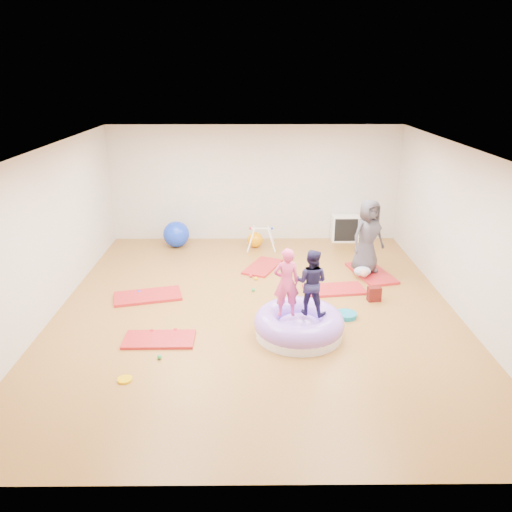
{
  "coord_description": "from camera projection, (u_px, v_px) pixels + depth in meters",
  "views": [
    {
      "loc": [
        -0.07,
        -7.95,
        3.96
      ],
      "look_at": [
        0.0,
        0.3,
        0.9
      ],
      "focal_mm": 35.0,
      "sensor_mm": 36.0,
      "label": 1
    }
  ],
  "objects": [
    {
      "name": "exercise_ball_orange",
      "position": [
        255.0,
        240.0,
        11.9
      ],
      "size": [
        0.38,
        0.38,
        0.38
      ],
      "primitive_type": "sphere",
      "color": "orange",
      "rests_on": "ground"
    },
    {
      "name": "gym_mat_front_left",
      "position": [
        159.0,
        339.0,
        7.8
      ],
      "size": [
        1.11,
        0.56,
        0.05
      ],
      "primitive_type": "cube",
      "rotation": [
        0.0,
        0.0,
        0.01
      ],
      "color": "#B93114",
      "rests_on": "ground"
    },
    {
      "name": "gym_mat_rear_right",
      "position": [
        371.0,
        273.0,
        10.36
      ],
      "size": [
        0.92,
        1.38,
        0.05
      ],
      "primitive_type": "cube",
      "rotation": [
        0.0,
        0.0,
        1.82
      ],
      "color": "#B93114",
      "rests_on": "ground"
    },
    {
      "name": "gym_mat_right",
      "position": [
        334.0,
        289.0,
        9.58
      ],
      "size": [
        1.21,
        0.72,
        0.05
      ],
      "primitive_type": "cube",
      "rotation": [
        0.0,
        0.0,
        0.13
      ],
      "color": "#B93114",
      "rests_on": "ground"
    },
    {
      "name": "gym_mat_center_back",
      "position": [
        263.0,
        267.0,
        10.71
      ],
      "size": [
        0.92,
        1.19,
        0.04
      ],
      "primitive_type": "cube",
      "rotation": [
        0.0,
        0.0,
        1.15
      ],
      "color": "#B93114",
      "rests_on": "ground"
    },
    {
      "name": "infant",
      "position": [
        363.0,
        272.0,
        10.09
      ],
      "size": [
        0.35,
        0.35,
        0.2
      ],
      "color": "#ADBAD9",
      "rests_on": "gym_mat_rear_right"
    },
    {
      "name": "cube_shelf",
      "position": [
        345.0,
        228.0,
        12.29
      ],
      "size": [
        0.65,
        0.32,
        0.65
      ],
      "color": "white",
      "rests_on": "ground"
    },
    {
      "name": "gym_mat_mid_left",
      "position": [
        148.0,
        296.0,
        9.3
      ],
      "size": [
        1.34,
        0.89,
        0.05
      ],
      "primitive_type": "cube",
      "rotation": [
        0.0,
        0.0,
        0.25
      ],
      "color": "#B93114",
      "rests_on": "ground"
    },
    {
      "name": "exercise_ball_blue",
      "position": [
        176.0,
        234.0,
        11.9
      ],
      "size": [
        0.62,
        0.62,
        0.62
      ],
      "primitive_type": "sphere",
      "color": "#1234DC",
      "rests_on": "ground"
    },
    {
      "name": "backpack",
      "position": [
        374.0,
        294.0,
        9.12
      ],
      "size": [
        0.25,
        0.18,
        0.27
      ],
      "primitive_type": "cube",
      "rotation": [
        0.0,
        0.0,
        0.14
      ],
      "color": "maroon",
      "rests_on": "ground"
    },
    {
      "name": "child_pink",
      "position": [
        286.0,
        279.0,
        7.63
      ],
      "size": [
        0.43,
        0.31,
        1.11
      ],
      "primitive_type": "imported",
      "rotation": [
        0.0,
        0.0,
        3.25
      ],
      "color": "#D93D76",
      "rests_on": "inflatable_cushion"
    },
    {
      "name": "ball_pit_balls",
      "position": [
        217.0,
        308.0,
        8.83
      ],
      "size": [
        3.48,
        3.15,
        0.07
      ],
      "color": "green",
      "rests_on": "ground"
    },
    {
      "name": "infant_play_gym",
      "position": [
        261.0,
        235.0,
        11.73
      ],
      "size": [
        0.68,
        0.65,
        0.52
      ],
      "rotation": [
        0.0,
        0.0,
        0.16
      ],
      "color": "white",
      "rests_on": "ground"
    },
    {
      "name": "child_navy",
      "position": [
        311.0,
        279.0,
        7.7
      ],
      "size": [
        0.63,
        0.56,
        1.07
      ],
      "primitive_type": "imported",
      "rotation": [
        0.0,
        0.0,
        2.78
      ],
      "color": "#1D193D",
      "rests_on": "inflatable_cushion"
    },
    {
      "name": "room",
      "position": [
        256.0,
        234.0,
        8.35
      ],
      "size": [
        7.01,
        8.01,
        2.81
      ],
      "color": "#9A622F",
      "rests_on": "ground"
    },
    {
      "name": "inflatable_cushion",
      "position": [
        299.0,
        325.0,
        7.93
      ],
      "size": [
        1.43,
        1.43,
        0.45
      ],
      "rotation": [
        0.0,
        0.0,
        0.02
      ],
      "color": "white",
      "rests_on": "ground"
    },
    {
      "name": "balance_disc",
      "position": [
        346.0,
        315.0,
        8.54
      ],
      "size": [
        0.36,
        0.36,
        0.08
      ],
      "primitive_type": "cylinder",
      "color": "teal",
      "rests_on": "ground"
    },
    {
      "name": "yellow_toy",
      "position": [
        125.0,
        380.0,
        6.8
      ],
      "size": [
        0.2,
        0.2,
        0.03
      ],
      "primitive_type": "cylinder",
      "color": "#FFC003",
      "rests_on": "ground"
    },
    {
      "name": "adult_caregiver",
      "position": [
        368.0,
        236.0,
        10.13
      ],
      "size": [
        0.89,
        0.77,
        1.53
      ],
      "primitive_type": "imported",
      "rotation": [
        0.0,
        0.0,
        0.48
      ],
      "color": "#3E3B45",
      "rests_on": "gym_mat_rear_right"
    }
  ]
}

